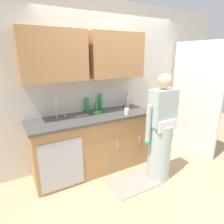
# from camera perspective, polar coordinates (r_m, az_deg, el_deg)

# --- Properties ---
(ground_plane) EXTENTS (9.00, 9.00, 0.00)m
(ground_plane) POSITION_cam_1_polar(r_m,az_deg,el_deg) (3.19, 9.78, -19.37)
(ground_plane) COLOR tan
(kitchen_wall_with_uppers) EXTENTS (4.80, 0.44, 2.70)m
(kitchen_wall_with_uppers) POSITION_cam_1_polar(r_m,az_deg,el_deg) (3.35, -1.69, 10.09)
(kitchen_wall_with_uppers) COLOR beige
(kitchen_wall_with_uppers) RESTS_ON ground
(closet_door_panel) EXTENTS (0.04, 1.10, 2.10)m
(closet_door_panel) POSITION_cam_1_polar(r_m,az_deg,el_deg) (4.00, 23.26, 3.66)
(closet_door_panel) COLOR silver
(closet_door_panel) RESTS_ON ground
(counter_cabinet) EXTENTS (1.90, 0.62, 0.90)m
(counter_cabinet) POSITION_cam_1_polar(r_m,az_deg,el_deg) (3.21, -5.68, -9.46)
(counter_cabinet) COLOR #B27F4C
(counter_cabinet) RESTS_ON ground
(countertop) EXTENTS (1.96, 0.66, 0.04)m
(countertop) POSITION_cam_1_polar(r_m,az_deg,el_deg) (3.04, -5.90, -1.46)
(countertop) COLOR #474442
(countertop) RESTS_ON counter_cabinet
(sink) EXTENTS (0.50, 0.36, 0.35)m
(sink) POSITION_cam_1_polar(r_m,az_deg,el_deg) (2.90, -14.69, -2.75)
(sink) COLOR #B7BABF
(sink) RESTS_ON counter_cabinet
(person_at_sink) EXTENTS (0.55, 0.34, 1.62)m
(person_at_sink) POSITION_cam_1_polar(r_m,az_deg,el_deg) (2.97, 14.21, -7.04)
(person_at_sink) COLOR white
(person_at_sink) RESTS_ON ground
(floor_mat) EXTENTS (0.80, 0.50, 0.01)m
(floor_mat) POSITION_cam_1_polar(r_m,az_deg,el_deg) (3.14, 7.06, -19.68)
(floor_mat) COLOR gray
(floor_mat) RESTS_ON ground
(bottle_cleaner_spray) EXTENTS (0.08, 0.08, 0.26)m
(bottle_cleaner_spray) POSITION_cam_1_polar(r_m,az_deg,el_deg) (3.52, 4.50, 3.68)
(bottle_cleaner_spray) COLOR silver
(bottle_cleaner_spray) RESTS_ON countertop
(bottle_soap) EXTENTS (0.06, 0.06, 0.24)m
(bottle_soap) POSITION_cam_1_polar(r_m,az_deg,el_deg) (3.22, -7.39, 2.14)
(bottle_soap) COLOR #2D8C4C
(bottle_soap) RESTS_ON countertop
(bottle_dish_liquid) EXTENTS (0.06, 0.06, 0.16)m
(bottle_dish_liquid) POSITION_cam_1_polar(r_m,az_deg,el_deg) (3.24, -4.61, 1.61)
(bottle_dish_liquid) COLOR #2D8C4C
(bottle_dish_liquid) RESTS_ON countertop
(bottle_water_short) EXTENTS (0.07, 0.07, 0.28)m
(bottle_water_short) POSITION_cam_1_polar(r_m,az_deg,el_deg) (3.31, -3.49, 2.98)
(bottle_water_short) COLOR #2D8C4C
(bottle_water_short) RESTS_ON countertop
(cup_by_sink) EXTENTS (0.08, 0.08, 0.10)m
(cup_by_sink) POSITION_cam_1_polar(r_m,az_deg,el_deg) (3.08, 4.38, 0.18)
(cup_by_sink) COLOR white
(cup_by_sink) RESTS_ON countertop
(knife_on_counter) EXTENTS (0.24, 0.04, 0.01)m
(knife_on_counter) POSITION_cam_1_polar(r_m,az_deg,el_deg) (3.05, -9.03, -1.04)
(knife_on_counter) COLOR silver
(knife_on_counter) RESTS_ON countertop
(sponge) EXTENTS (0.11, 0.07, 0.03)m
(sponge) POSITION_cam_1_polar(r_m,az_deg,el_deg) (3.14, -4.49, -0.15)
(sponge) COLOR #4CBF4C
(sponge) RESTS_ON countertop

